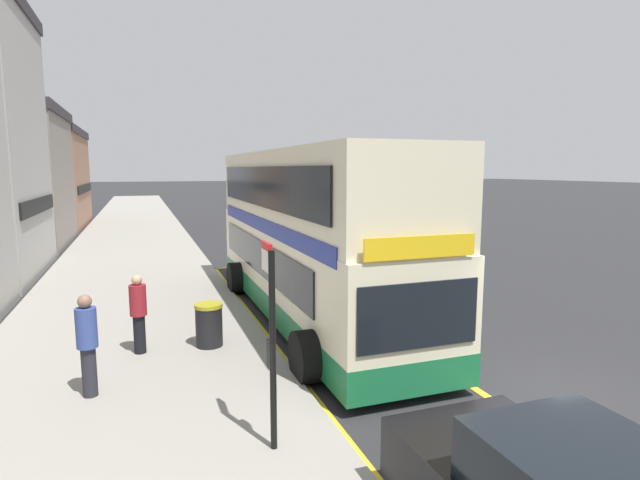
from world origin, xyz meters
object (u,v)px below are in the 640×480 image
Objects in this scene: double_decker_bus at (308,240)px; pedestrian_waiting_near_sign at (138,311)px; pedestrian_further_back at (87,341)px; parked_car_silver_distant at (245,197)px; bus_stop_sign at (271,331)px; litter_bin at (209,325)px; parked_car_teal_ahead at (265,202)px.

double_decker_bus is 6.83× the size of pedestrian_waiting_near_sign.
pedestrian_further_back is at bearing -113.46° from pedestrian_waiting_near_sign.
pedestrian_further_back reaches higher than parked_car_silver_distant.
double_decker_bus is 4.75m from pedestrian_waiting_near_sign.
bus_stop_sign is 3.02× the size of litter_bin.
pedestrian_further_back is (-5.09, -3.62, -0.97)m from double_decker_bus.
bus_stop_sign is 50.90m from parked_car_silver_distant.
pedestrian_waiting_near_sign is at bearing -157.48° from double_decker_bus.
parked_car_silver_distant is 2.39× the size of pedestrian_further_back.
pedestrian_waiting_near_sign is 0.95× the size of pedestrian_further_back.
parked_car_silver_distant is 9.44m from parked_car_teal_ahead.
pedestrian_further_back is at bearing 134.78° from bus_stop_sign.
pedestrian_further_back is 2.89m from litter_bin.
bus_stop_sign reaches higher than pedestrian_waiting_near_sign.
parked_car_silver_distant is at bearing 79.07° from bus_stop_sign.
double_decker_bus is 3.70m from litter_bin.
double_decker_bus is at bearing -100.41° from parked_car_silver_distant.
parked_car_teal_ahead is at bearing -91.46° from parked_car_silver_distant.
pedestrian_further_back reaches higher than litter_bin.
parked_car_silver_distant is (9.65, 49.97, -0.99)m from bus_stop_sign.
bus_stop_sign is 0.67× the size of parked_car_teal_ahead.
bus_stop_sign is at bearing -101.99° from parked_car_teal_ahead.
pedestrian_further_back is at bearing -106.35° from parked_car_teal_ahead.
litter_bin is at bearing 93.97° from bus_stop_sign.
double_decker_bus is 12.15× the size of litter_bin.
litter_bin is (2.22, 1.79, -0.49)m from pedestrian_further_back.
bus_stop_sign is 4.76m from pedestrian_waiting_near_sign.
double_decker_bus is 44.40m from parked_car_silver_distant.
bus_stop_sign is at bearing -86.03° from litter_bin.
pedestrian_further_back is (-2.52, 2.54, -0.69)m from bus_stop_sign.
double_decker_bus reaches higher than litter_bin.
parked_car_silver_distant is (7.08, 43.81, -1.27)m from double_decker_bus.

